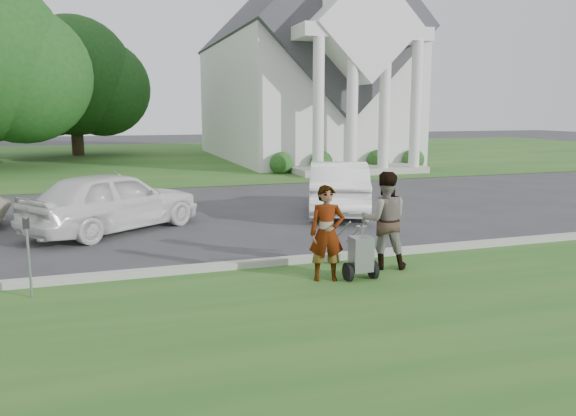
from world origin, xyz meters
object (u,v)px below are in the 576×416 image
tree_back (74,82)px  person_right (384,221)px  church (300,59)px  parking_meter_near (28,247)px  striping_cart (361,255)px  car_d (338,187)px  person_left (327,234)px  car_b (113,201)px

tree_back → person_right: tree_back is taller
church → parking_meter_near: size_ratio=18.47×
striping_cart → car_d: (2.20, 6.17, 0.30)m
person_left → parking_meter_near: bearing=-171.7°
church → car_b: 22.12m
striping_cart → car_d: bearing=68.9°
tree_back → person_left: 31.29m
church → tree_back: size_ratio=2.51×
person_right → parking_meter_near: 6.04m
person_left → car_d: 6.64m
church → striping_cart: bearing=-106.8°
church → parking_meter_near: bearing=-118.4°
parking_meter_near → car_d: bearing=36.1°
car_b → parking_meter_near: bearing=129.3°
tree_back → car_b: 25.62m
church → car_d: 19.11m
tree_back → car_d: tree_back is taller
church → person_left: size_ratio=14.62×
parking_meter_near → person_left: bearing=-6.7°
tree_back → person_left: tree_back is taller
person_left → person_right: 1.36m
parking_meter_near → tree_back: bearing=91.0°
person_right → parking_meter_near: size_ratio=1.38×
striping_cart → person_left: bearing=165.3°
striping_cart → person_left: (-0.58, 0.14, 0.38)m
tree_back → striping_cart: tree_back is taller
church → car_b: size_ratio=5.49×
car_b → car_d: bearing=-119.1°
person_right → car_b: bearing=-28.4°
tree_back → parking_meter_near: size_ratio=7.37×
church → person_left: (-7.77, -23.73, -5.12)m
church → car_b: bearing=-121.3°
striping_cart → parking_meter_near: bearing=171.1°
car_d → person_left: bearing=86.7°
striping_cart → car_b: bearing=124.5°
tree_back → parking_meter_near: 30.30m
church → person_left: church is taller
striping_cart → car_d: 6.56m
person_left → person_right: (1.30, 0.40, 0.08)m
tree_back → striping_cart: bearing=-79.3°
person_right → parking_meter_near: bearing=16.5°
striping_cart → parking_meter_near: parking_meter_near is taller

